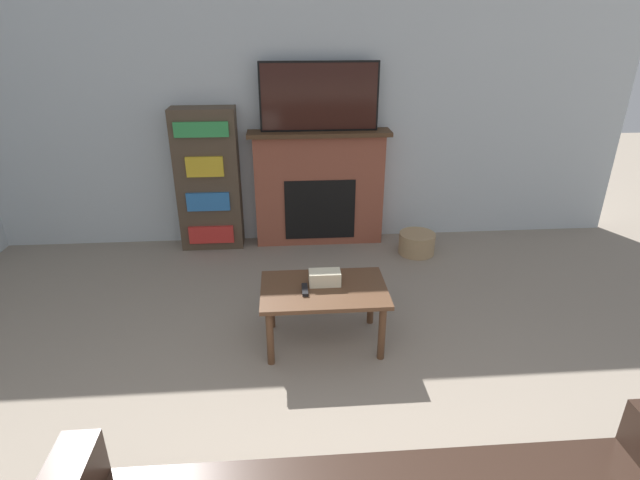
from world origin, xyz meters
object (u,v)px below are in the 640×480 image
object	(u,v)px
tv	(319,97)
coffee_table	(324,296)
fireplace	(319,188)
storage_basket	(417,243)
bookshelf	(208,180)

from	to	relation	value
tv	coffee_table	xyz separation A→B (m)	(-0.10, -1.75, -1.09)
fireplace	coffee_table	world-z (taller)	fireplace
fireplace	storage_basket	size ratio (longest dim) A/B	3.91
tv	storage_basket	xyz separation A→B (m)	(0.94, -0.35, -1.37)
fireplace	bookshelf	bearing A→B (deg)	-178.80
bookshelf	storage_basket	distance (m)	2.15
bookshelf	coffee_table	bearing A→B (deg)	-60.47
coffee_table	bookshelf	bearing A→B (deg)	119.53
fireplace	storage_basket	world-z (taller)	fireplace
fireplace	tv	bearing A→B (deg)	-90.00
storage_basket	bookshelf	bearing A→B (deg)	170.41
fireplace	bookshelf	distance (m)	1.10
tv	bookshelf	size ratio (longest dim) A/B	0.80
coffee_table	bookshelf	distance (m)	2.04
coffee_table	storage_basket	xyz separation A→B (m)	(1.04, 1.41, -0.28)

